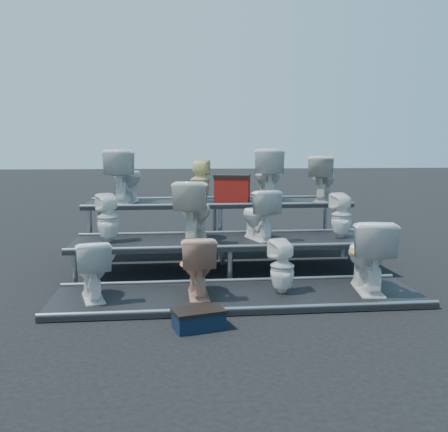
{
  "coord_description": "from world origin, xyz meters",
  "views": [
    {
      "loc": [
        -0.75,
        -6.8,
        1.7
      ],
      "look_at": [
        -0.02,
        0.1,
        0.78
      ],
      "focal_mm": 40.0,
      "sensor_mm": 36.0,
      "label": 1
    }
  ],
  "objects": [
    {
      "name": "red_crate",
      "position": [
        0.25,
        1.27,
        1.06
      ],
      "size": [
        0.63,
        0.55,
        0.39
      ],
      "primitive_type": "cube",
      "rotation": [
        0.0,
        0.0,
        -0.23
      ],
      "color": "maroon",
      "rests_on": "tier_back"
    },
    {
      "name": "toilet_8",
      "position": [
        -1.48,
        1.3,
        1.28
      ],
      "size": [
        0.62,
        0.9,
        0.85
      ],
      "primitive_type": "imported",
      "rotation": [
        0.0,
        0.0,
        2.95
      ],
      "color": "silver",
      "rests_on": "tier_back"
    },
    {
      "name": "ground",
      "position": [
        0.0,
        0.0,
        0.0
      ],
      "size": [
        80.0,
        80.0,
        0.0
      ],
      "primitive_type": "plane",
      "color": "black",
      "rests_on": "ground"
    },
    {
      "name": "toilet_5",
      "position": [
        -0.44,
        0.0,
        0.87
      ],
      "size": [
        0.63,
        0.89,
        0.83
      ],
      "primitive_type": "imported",
      "rotation": [
        0.0,
        0.0,
        2.93
      ],
      "color": "beige",
      "rests_on": "tier_mid"
    },
    {
      "name": "tier_front",
      "position": [
        0.0,
        -1.3,
        0.03
      ],
      "size": [
        4.2,
        1.2,
        0.06
      ],
      "primitive_type": "cube",
      "color": "black",
      "rests_on": "ground"
    },
    {
      "name": "tier_back",
      "position": [
        0.0,
        1.3,
        0.43
      ],
      "size": [
        4.2,
        1.2,
        0.86
      ],
      "primitive_type": "cube",
      "color": "black",
      "rests_on": "ground"
    },
    {
      "name": "toilet_4",
      "position": [
        -1.6,
        0.0,
        0.79
      ],
      "size": [
        0.39,
        0.39,
        0.66
      ],
      "primitive_type": "imported",
      "rotation": [
        0.0,
        0.0,
        3.53
      ],
      "color": "silver",
      "rests_on": "tier_mid"
    },
    {
      "name": "toilet_10",
      "position": [
        0.83,
        1.3,
        1.29
      ],
      "size": [
        0.57,
        0.89,
        0.86
      ],
      "primitive_type": "imported",
      "rotation": [
        0.0,
        0.0,
        3.03
      ],
      "color": "silver",
      "rests_on": "tier_back"
    },
    {
      "name": "toilet_0",
      "position": [
        -1.63,
        -1.3,
        0.39
      ],
      "size": [
        0.52,
        0.73,
        0.67
      ],
      "primitive_type": "imported",
      "rotation": [
        0.0,
        0.0,
        3.4
      ],
      "color": "silver",
      "rests_on": "tier_front"
    },
    {
      "name": "toilet_6",
      "position": [
        0.46,
        0.0,
        0.81
      ],
      "size": [
        0.56,
        0.77,
        0.7
      ],
      "primitive_type": "imported",
      "rotation": [
        0.0,
        0.0,
        3.4
      ],
      "color": "silver",
      "rests_on": "tier_mid"
    },
    {
      "name": "toilet_1",
      "position": [
        -0.46,
        -1.3,
        0.41
      ],
      "size": [
        0.4,
        0.68,
        0.69
      ],
      "primitive_type": "imported",
      "rotation": [
        0.0,
        0.0,
        3.15
      ],
      "color": "tan",
      "rests_on": "tier_front"
    },
    {
      "name": "toilet_11",
      "position": [
        1.76,
        1.3,
        1.23
      ],
      "size": [
        0.67,
        0.83,
        0.74
      ],
      "primitive_type": "imported",
      "rotation": [
        0.0,
        0.0,
        2.74
      ],
      "color": "beige",
      "rests_on": "tier_back"
    },
    {
      "name": "toilet_9",
      "position": [
        -0.28,
        1.3,
        1.21
      ],
      "size": [
        0.38,
        0.38,
        0.7
      ],
      "primitive_type": "imported",
      "rotation": [
        0.0,
        0.0,
        2.91
      ],
      "color": "beige",
      "rests_on": "tier_back"
    },
    {
      "name": "tier_mid",
      "position": [
        0.0,
        0.0,
        0.23
      ],
      "size": [
        4.2,
        1.2,
        0.46
      ],
      "primitive_type": "cube",
      "color": "black",
      "rests_on": "ground"
    },
    {
      "name": "toilet_2",
      "position": [
        0.51,
        -1.3,
        0.37
      ],
      "size": [
        0.34,
        0.34,
        0.62
      ],
      "primitive_type": "imported",
      "rotation": [
        0.0,
        0.0,
        3.37
      ],
      "color": "silver",
      "rests_on": "tier_front"
    },
    {
      "name": "toilet_3",
      "position": [
        1.53,
        -1.3,
        0.48
      ],
      "size": [
        0.59,
        0.89,
        0.85
      ],
      "primitive_type": "imported",
      "rotation": [
        0.0,
        0.0,
        2.99
      ],
      "color": "silver",
      "rests_on": "tier_front"
    },
    {
      "name": "step_stool",
      "position": [
        -0.51,
        -2.21,
        0.08
      ],
      "size": [
        0.52,
        0.39,
        0.17
      ],
      "primitive_type": "cube",
      "rotation": [
        0.0,
        0.0,
        0.27
      ],
      "color": "black",
      "rests_on": "ground"
    },
    {
      "name": "toilet_7",
      "position": [
        1.65,
        0.0,
        0.78
      ],
      "size": [
        0.33,
        0.33,
        0.64
      ],
      "primitive_type": "imported",
      "rotation": [
        0.0,
        0.0,
        3.3
      ],
      "color": "silver",
      "rests_on": "tier_mid"
    }
  ]
}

